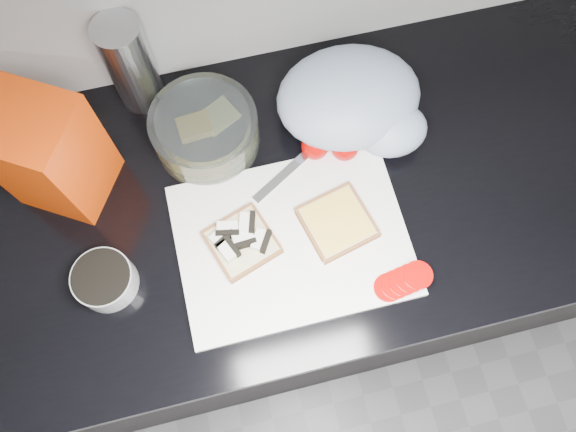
{
  "coord_description": "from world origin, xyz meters",
  "views": [
    {
      "loc": [
        0.04,
        0.81,
        1.84
      ],
      "look_at": [
        0.12,
        1.13,
        0.95
      ],
      "focal_mm": 35.0,
      "sensor_mm": 36.0,
      "label": 1
    }
  ],
  "objects_px": {
    "bread_bag": "(49,154)",
    "steel_canister": "(130,65)",
    "glass_bowl": "(205,130)",
    "cutting_board": "(292,240)"
  },
  "relations": [
    {
      "from": "glass_bowl",
      "to": "bread_bag",
      "type": "bearing_deg",
      "value": -174.63
    },
    {
      "from": "bread_bag",
      "to": "steel_canister",
      "type": "relative_size",
      "value": 1.13
    },
    {
      "from": "cutting_board",
      "to": "glass_bowl",
      "type": "xyz_separation_m",
      "value": [
        -0.11,
        0.23,
        0.03
      ]
    },
    {
      "from": "bread_bag",
      "to": "steel_canister",
      "type": "distance_m",
      "value": 0.22
    },
    {
      "from": "glass_bowl",
      "to": "steel_canister",
      "type": "distance_m",
      "value": 0.17
    },
    {
      "from": "glass_bowl",
      "to": "steel_canister",
      "type": "height_order",
      "value": "steel_canister"
    },
    {
      "from": "bread_bag",
      "to": "glass_bowl",
      "type": "bearing_deg",
      "value": 36.85
    },
    {
      "from": "steel_canister",
      "to": "bread_bag",
      "type": "bearing_deg",
      "value": -135.29
    },
    {
      "from": "bread_bag",
      "to": "steel_canister",
      "type": "xyz_separation_m",
      "value": [
        0.15,
        0.15,
        -0.01
      ]
    },
    {
      "from": "glass_bowl",
      "to": "bread_bag",
      "type": "height_order",
      "value": "bread_bag"
    }
  ]
}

